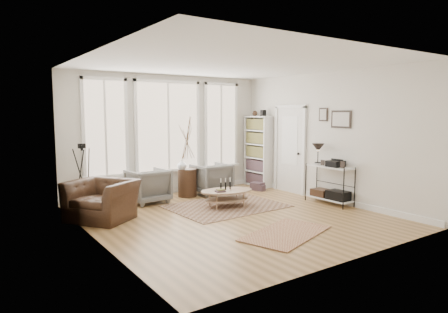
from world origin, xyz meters
TOP-DOWN VIEW (x-y plane):
  - room at (0.02, 0.03)m, footprint 5.50×5.54m
  - bay_window at (0.00, 2.71)m, footprint 4.14×0.12m
  - door at (2.57, 1.15)m, footprint 0.09×1.06m
  - bookcase at (2.44, 2.23)m, footprint 0.31×0.85m
  - low_shelf at (2.38, -0.30)m, footprint 0.38×1.08m
  - wall_art at (2.58, -0.27)m, footprint 0.04×0.88m
  - rug_main at (0.37, 0.77)m, footprint 2.41×1.85m
  - rug_runner at (0.09, -1.38)m, footprint 1.84×1.38m
  - coffee_table at (0.36, 0.74)m, footprint 1.24×0.90m
  - armchair_left at (-0.85, 2.06)m, footprint 0.86×0.88m
  - armchair_right at (0.81, 2.04)m, footprint 0.81×0.84m
  - side_table at (0.19, 2.13)m, footprint 0.45×0.45m
  - vase at (0.03, 2.10)m, footprint 0.25×0.25m
  - accent_chair at (-2.14, 1.22)m, footprint 1.50×1.47m
  - tripod_camera at (-2.20, 2.23)m, footprint 0.48×0.48m
  - book_stack_near at (2.05, 1.78)m, footprint 0.32×0.37m
  - book_stack_far at (2.05, 1.67)m, footprint 0.24×0.28m

SIDE VIEW (x-z plane):
  - rug_main at x=0.37m, z-range 0.00..0.01m
  - rug_runner at x=0.09m, z-range 0.01..0.02m
  - book_stack_far at x=2.05m, z-range 0.00..0.15m
  - book_stack_near at x=2.05m, z-range 0.00..0.20m
  - coffee_table at x=0.36m, z-range 0.02..0.54m
  - accent_chair at x=-2.14m, z-range 0.00..0.74m
  - armchair_left at x=-0.85m, z-range 0.00..0.76m
  - armchair_right at x=0.81m, z-range 0.00..0.76m
  - low_shelf at x=2.38m, z-range -0.14..1.16m
  - tripod_camera at x=-2.20m, z-range -0.05..1.31m
  - vase at x=0.03m, z-range 0.67..0.90m
  - side_table at x=0.19m, z-range -0.04..1.84m
  - bookcase at x=2.44m, z-range -0.07..1.99m
  - door at x=2.57m, z-range 0.01..2.23m
  - room at x=0.02m, z-range -0.02..2.88m
  - bay_window at x=0.00m, z-range 0.49..2.73m
  - wall_art at x=2.58m, z-range 1.66..2.10m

